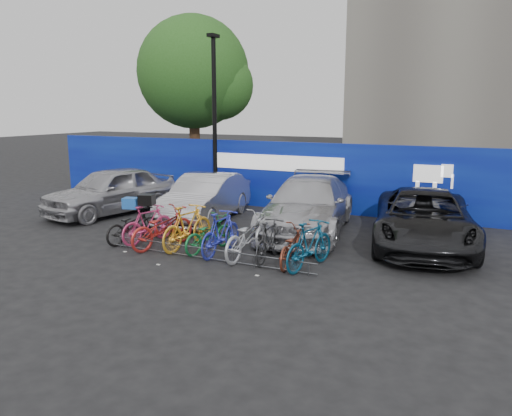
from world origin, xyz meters
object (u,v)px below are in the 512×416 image
Objects in this scene: lamppost at (215,116)px; bike_0 at (132,225)px; bike_7 at (269,240)px; car_2 at (308,205)px; bike_6 at (248,236)px; bike_9 at (310,245)px; bike_1 at (148,224)px; bike_3 at (188,227)px; car_1 at (205,198)px; bike_5 at (221,233)px; car_3 at (424,219)px; car_0 at (111,190)px; bike_2 at (162,228)px; tree at (198,75)px; bike_8 at (292,246)px; bike_4 at (209,234)px; bike_rack at (206,253)px.

lamppost is 6.14m from bike_0.
car_2 is at bearing -90.20° from bike_7.
car_2 is 3.09× the size of bike_0.
bike_6 is 0.57m from bike_7.
bike_9 is at bearing -171.37° from bike_0.
lamppost is at bearing -52.40° from bike_7.
bike_1 is 0.90× the size of bike_3.
bike_0 is at bearing -105.52° from car_1.
car_3 is at bearing -145.28° from bike_5.
bike_2 is (4.10, -2.73, -0.28)m from car_0.
car_1 is 2.45× the size of bike_9.
bike_6 is at bearing -167.96° from bike_1.
bike_5 is at bearing 11.04° from bike_9.
bike_1 is at bearing -167.10° from car_3.
tree reaches higher than car_1.
car_2 is 4.99m from bike_0.
bike_0 is 0.46m from bike_1.
car_0 is 8.12m from bike_8.
bike_5 is at bearing 175.73° from bike_4.
bike_5 is at bearing -170.00° from bike_1.
lamppost reaches higher than bike_0.
car_2 is at bearing -109.27° from bike_5.
bike_6 is (3.47, 0.06, 0.08)m from bike_0.
tree is 13.55m from bike_rack.
bike_4 is (0.61, 0.03, -0.12)m from bike_3.
bike_7 reaches higher than bike_rack.
bike_4 is at bearing -126.50° from car_2.
bike_4 is 1.05× the size of bike_7.
car_1 is 5.25m from bike_8.
bike_4 is 0.44m from bike_5.
bike_6 is at bearing -169.36° from bike_0.
lamppost reaches higher than bike_rack.
bike_0 is 0.96× the size of bike_5.
bike_9 is at bearing -173.61° from bike_4.
lamppost is 6.93m from bike_5.
bike_3 is at bearing 145.29° from bike_rack.
lamppost is 1.15× the size of car_3.
bike_5 is at bearing -3.75° from bike_8.
car_0 is at bearing -5.49° from bike_9.
car_2 is 2.84× the size of bike_3.
car_2 is 3.26m from car_3.
car_2 reaches higher than bike_4.
car_2 reaches higher than bike_9.
tree is 4.07× the size of bike_3.
bike_5 is at bearing -0.31° from bike_7.
bike_rack is 3.03× the size of bike_9.
bike_2 is at bearing -2.69° from bike_8.
bike_7 is at bearing 23.51° from bike_rack.
tree reaches higher than bike_9.
bike_0 is at bearing 9.17° from bike_3.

